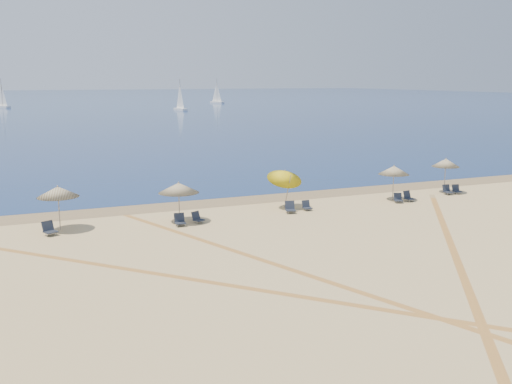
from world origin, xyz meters
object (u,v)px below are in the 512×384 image
umbrella_2 (179,188)px  umbrella_3 (285,175)px  chair_5 (307,206)px  chair_1 (49,229)px  chair_9 (457,190)px  sailboat_0 (180,101)px  chair_3 (197,218)px  chair_8 (447,190)px  chair_6 (398,198)px  chair_4 (290,208)px  chair_7 (408,197)px  umbrella_4 (394,170)px  sailboat_2 (217,96)px  sailboat_3 (2,99)px  umbrella_1 (58,192)px  umbrella_5 (446,163)px  chair_2 (180,220)px

umbrella_2 → umbrella_3: size_ratio=0.83×
chair_5 → chair_1: bearing=-178.4°
chair_9 → sailboat_0: 111.40m
chair_3 → chair_8: size_ratio=1.12×
chair_1 → chair_8: 25.91m
umbrella_3 → chair_6: umbrella_3 is taller
umbrella_3 → chair_3: size_ratio=3.56×
chair_4 → sailboat_0: bearing=93.4°
chair_3 → chair_7: size_ratio=1.04×
umbrella_4 → chair_5: bearing=-175.2°
umbrella_3 → sailboat_2: sailboat_2 is taller
chair_1 → sailboat_0: bearing=47.7°
umbrella_3 → chair_1: (-13.75, -1.18, -1.72)m
umbrella_3 → chair_9: bearing=-1.9°
umbrella_3 → sailboat_3: (-18.71, 141.65, 0.34)m
umbrella_1 → umbrella_4: umbrella_1 is taller
chair_3 → sailboat_2: bearing=46.7°
umbrella_3 → umbrella_5: (12.39, 0.23, 0.06)m
chair_4 → chair_6: (7.66, -0.03, -0.04)m
chair_4 → sailboat_0: 114.18m
umbrella_1 → chair_5: 14.28m
sailboat_3 → chair_8: bearing=-111.2°
sailboat_3 → umbrella_1: bearing=-121.3°
umbrella_4 → chair_2: (-14.69, -1.31, -1.68)m
chair_3 → chair_9: chair_9 is taller
chair_9 → sailboat_3: 145.57m
chair_1 → chair_8: (25.90, 0.80, -0.02)m
chair_3 → chair_8: 18.23m
umbrella_1 → umbrella_2: bearing=-6.1°
chair_3 → chair_6: bearing=-23.6°
umbrella_1 → chair_6: bearing=-2.9°
chair_4 → umbrella_4: bearing=20.9°
chair_1 → chair_6: (21.15, -0.15, -0.05)m
sailboat_2 → chair_6: bearing=-131.1°
umbrella_3 → chair_6: (7.40, -1.33, -1.77)m
umbrella_1 → umbrella_4: (20.75, -0.22, -0.07)m
umbrella_2 → umbrella_4: bearing=1.8°
chair_7 → sailboat_0: sailboat_0 is taller
umbrella_2 → chair_3: bearing=-34.8°
chair_2 → sailboat_2: bearing=73.6°
umbrella_1 → umbrella_5: (25.56, 0.52, 0.06)m
chair_7 → chair_9: bearing=-0.2°
chair_1 → sailboat_2: (58.91, 150.16, 2.05)m
umbrella_2 → chair_5: (7.87, -0.11, -1.66)m
umbrella_4 → chair_6: bearing=-102.1°
umbrella_3 → umbrella_4: size_ratio=1.17×
chair_4 → sailboat_0: sailboat_0 is taller
umbrella_3 → chair_7: umbrella_3 is taller
chair_7 → sailboat_0: bearing=72.6°
umbrella_1 → chair_1: (-0.58, -0.90, -1.73)m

